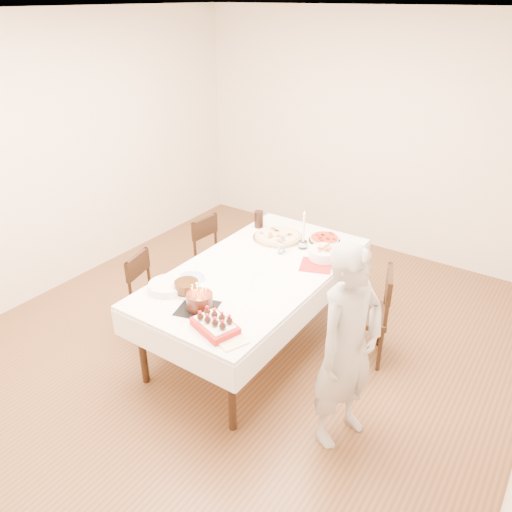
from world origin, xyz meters
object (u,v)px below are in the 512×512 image
Objects in this scene: chair_left_dessert at (157,297)px; pizza_white at (278,236)px; chair_right_savory at (362,314)px; cola_glass at (259,219)px; strawberry_box at (215,325)px; pizza_pepperoni at (324,239)px; birthday_cake at (199,297)px; dining_table at (256,306)px; layer_cake at (187,287)px; taper_candle at (304,230)px; pasta_bowl at (324,254)px; chair_left_savory at (218,258)px; person at (348,348)px.

pizza_white is (0.63, 1.01, 0.37)m from chair_left_dessert.
cola_glass is (-1.30, 0.37, 0.41)m from chair_right_savory.
pizza_pepperoni is at bearing 90.84° from strawberry_box.
pizza_pepperoni is at bearing 81.38° from birthday_cake.
cola_glass is (-0.46, 0.72, 0.46)m from dining_table.
chair_right_savory is 1.09m from pizza_white.
cola_glass is 0.71× the size of layer_cake.
cola_glass is (-0.59, 0.16, -0.10)m from taper_candle.
chair_right_savory is at bearing -16.56° from pasta_bowl.
layer_cake is at bearing -107.94° from pizza_pepperoni.
chair_left_savory is at bearing 117.50° from layer_cake.
chair_right_savory is 0.61m from pasta_bowl.
pasta_bowl is at bearing -63.36° from pizza_pepperoni.
pizza_pepperoni is (-0.62, 0.45, 0.34)m from chair_right_savory.
dining_table is 1.43× the size of person.
chair_right_savory is 2.65× the size of strawberry_box.
cola_glass reaches higher than pasta_bowl.
cola_glass is 1.73m from strawberry_box.
layer_cake is 0.54m from strawberry_box.
cola_glass is 0.52× the size of strawberry_box.
person is at bearing -57.00° from pizza_pepperoni.
birthday_cake reaches higher than strawberry_box.
person is at bearing -38.89° from cola_glass.
chair_left_dessert is (-0.00, -0.88, -0.01)m from chair_left_savory.
pizza_pepperoni is at bearing 68.89° from taper_candle.
pizza_white is 1.31× the size of taper_candle.
pizza_white is 2.03× the size of layer_cake.
taper_candle is 0.62m from cola_glass.
pizza_pepperoni is 1.66m from strawberry_box.
strawberry_box is at bearing -29.09° from birthday_cake.
pizza_white is at bearing 144.27° from chair_right_savory.
chair_left_dessert is at bearing -153.45° from dining_table.
pasta_bowl is 1.13× the size of layer_cake.
chair_right_savory is 4.38× the size of birthday_cake.
taper_candle is at bearing -9.01° from pizza_white.
cola_glass is at bearing 114.11° from strawberry_box.
chair_left_savory is 4.86× the size of cola_glass.
person is 5.12× the size of pizza_pepperoni.
cola_glass is (-0.68, -0.09, 0.06)m from pizza_pepperoni.
taper_candle is 1.88× the size of birthday_cake.
pizza_white is at bearing 105.18° from dining_table.
pizza_pepperoni is (0.22, 0.80, 0.40)m from dining_table.
pasta_bowl is 1.37× the size of birthday_cake.
dining_table is at bearing -178.70° from chair_right_savory.
person reaches higher than dining_table.
chair_left_savory is 1.07m from taper_candle.
chair_right_savory is 1.39m from strawberry_box.
layer_cake is (-0.62, -1.09, -0.00)m from pasta_bowl.
chair_left_dessert is 1.62m from pizza_pepperoni.
chair_left_savory is 1.02× the size of chair_left_dessert.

